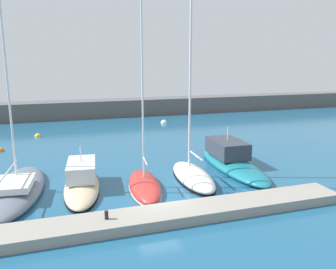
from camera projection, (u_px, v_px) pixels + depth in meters
ground_plane at (157, 205)px, 20.76m from camera, size 120.00×120.00×0.00m
dock_pier at (168, 215)px, 18.71m from camera, size 21.34×2.18×0.56m
breakwater_seawall at (94, 109)px, 52.46m from camera, size 108.00×3.33×2.51m
sailboat_slate_nearest at (16, 189)px, 22.32m from camera, size 4.30×10.06×17.59m
motorboat_sand_second at (82, 182)px, 23.16m from camera, size 3.11×7.87×3.05m
sailboat_red_third at (144, 185)px, 23.29m from camera, size 2.83×6.59×13.10m
sailboat_white_fourth at (193, 175)px, 24.76m from camera, size 2.53×6.75×13.35m
motorboat_teal_fifth at (231, 160)px, 27.88m from camera, size 3.32×10.41×3.43m
mooring_buoy_white at (164, 123)px, 47.65m from camera, size 0.88×0.88×0.88m
mooring_buoy_yellow at (38, 137)px, 39.23m from camera, size 0.71×0.71×0.71m
mooring_buoy_orange at (1, 151)px, 32.91m from camera, size 0.68×0.68×0.68m
dock_bollard at (106, 215)px, 17.60m from camera, size 0.20×0.20×0.44m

